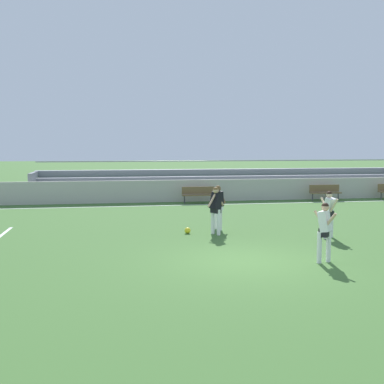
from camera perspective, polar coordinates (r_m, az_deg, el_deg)
ground_plane at (r=13.11m, az=6.37°, el=-8.41°), size 160.00×160.00×0.00m
field_line_sideline at (r=24.79m, az=-1.16°, el=-1.60°), size 44.00×0.12×0.01m
sideline_wall at (r=26.20m, az=-1.62°, el=0.15°), size 48.00×0.16×1.23m
bleacher_stand at (r=28.98m, az=4.70°, el=1.26°), size 23.55×2.77×2.18m
bench_far_right at (r=25.58m, az=0.78°, el=-0.15°), size 1.80×0.40×0.90m
bench_far_left at (r=27.81m, az=15.90°, el=0.11°), size 1.80×0.40×0.90m
player_dark_challenging at (r=16.68m, az=2.92°, el=-1.74°), size 0.71×0.51×1.71m
player_dark_pressing_high at (r=17.62m, az=3.18°, el=-1.39°), size 0.71×0.47×1.68m
player_white_deep_cover at (r=13.24m, az=15.85°, el=-4.14°), size 0.49×0.70×1.65m
player_white_overlapping at (r=16.72m, az=16.33°, el=-2.16°), size 0.52×0.71×1.62m
soccer_ball at (r=16.97m, az=-0.55°, el=-4.71°), size 0.22×0.22×0.22m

